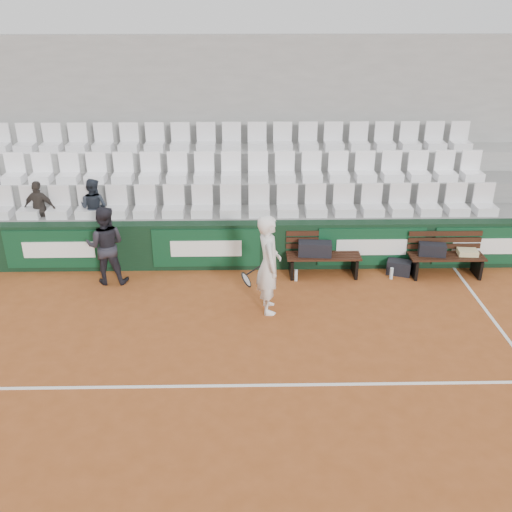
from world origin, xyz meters
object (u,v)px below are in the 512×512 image
(tennis_player, at_px, (269,264))
(bench_right, at_px, (445,265))
(bench_left, at_px, (323,265))
(ball_kid, at_px, (106,245))
(water_bottle_near, at_px, (296,275))
(sports_bag_left, at_px, (315,249))
(spectator_c, at_px, (91,187))
(sports_bag_ground, at_px, (399,267))
(spectator_b, at_px, (37,188))
(water_bottle_far, at_px, (391,273))
(sports_bag_right, at_px, (432,250))

(tennis_player, bearing_deg, bench_right, 19.63)
(bench_left, height_order, ball_kid, ball_kid)
(water_bottle_near, distance_m, tennis_player, 1.51)
(bench_right, distance_m, sports_bag_left, 2.70)
(ball_kid, xyz_separation_m, spectator_c, (-0.45, 1.12, 0.83))
(sports_bag_ground, bearing_deg, ball_kid, -177.75)
(tennis_player, bearing_deg, spectator_b, 154.12)
(bench_left, relative_size, water_bottle_far, 6.17)
(bench_left, bearing_deg, spectator_b, 171.23)
(water_bottle_far, bearing_deg, water_bottle_near, -178.68)
(sports_bag_ground, distance_m, spectator_b, 7.65)
(sports_bag_ground, xyz_separation_m, water_bottle_near, (-2.14, -0.27, -0.02))
(bench_right, relative_size, spectator_b, 1.25)
(spectator_b, bearing_deg, bench_right, -176.98)
(bench_right, relative_size, tennis_player, 0.81)
(sports_bag_left, bearing_deg, tennis_player, -125.71)
(sports_bag_left, relative_size, water_bottle_near, 2.78)
(tennis_player, xyz_separation_m, spectator_c, (-3.58, 2.29, 0.71))
(bench_right, distance_m, tennis_player, 3.96)
(sports_bag_ground, relative_size, water_bottle_far, 1.96)
(bench_left, relative_size, tennis_player, 0.81)
(sports_bag_right, distance_m, water_bottle_far, 0.95)
(bench_right, xyz_separation_m, ball_kid, (-6.80, -0.14, 0.57))
(sports_bag_right, distance_m, spectator_b, 8.19)
(bench_left, xyz_separation_m, spectator_c, (-4.76, 0.91, 1.40))
(water_bottle_far, distance_m, spectator_b, 7.49)
(sports_bag_left, relative_size, spectator_c, 0.53)
(bench_left, distance_m, bench_right, 2.49)
(spectator_c, bearing_deg, bench_right, -170.51)
(sports_bag_ground, relative_size, ball_kid, 0.30)
(bench_right, bearing_deg, water_bottle_far, -173.46)
(bench_left, xyz_separation_m, spectator_b, (-5.89, 0.91, 1.38))
(water_bottle_near, distance_m, ball_kid, 3.80)
(sports_bag_right, height_order, water_bottle_near, sports_bag_right)
(ball_kid, distance_m, spectator_b, 2.09)
(water_bottle_far, bearing_deg, sports_bag_right, 10.91)
(tennis_player, bearing_deg, water_bottle_near, 61.97)
(sports_bag_left, distance_m, tennis_player, 1.73)
(bench_right, relative_size, sports_bag_right, 2.85)
(bench_right, distance_m, sports_bag_right, 0.46)
(sports_bag_left, xyz_separation_m, water_bottle_near, (-0.39, -0.24, -0.47))
(sports_bag_left, distance_m, sports_bag_ground, 1.81)
(tennis_player, xyz_separation_m, spectator_b, (-4.71, 2.29, 0.68))
(water_bottle_far, distance_m, tennis_player, 2.91)
(sports_bag_ground, height_order, spectator_c, spectator_c)
(sports_bag_ground, bearing_deg, bench_right, -5.76)
(ball_kid, bearing_deg, sports_bag_left, -177.80)
(sports_bag_ground, height_order, water_bottle_far, sports_bag_ground)
(water_bottle_far, relative_size, ball_kid, 0.15)
(bench_right, height_order, sports_bag_ground, bench_right)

